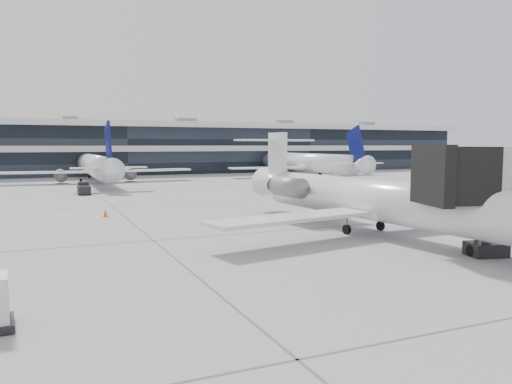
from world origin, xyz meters
name	(u,v)px	position (x,y,z in m)	size (l,w,h in m)	color
ground	(288,230)	(0.00, 0.00, 0.00)	(220.00, 220.00, 0.00)	gray
terminal	(120,151)	(0.00, 82.00, 5.00)	(170.00, 22.00, 10.00)	black
bg_jet_center	(96,182)	(-8.00, 55.00, 0.00)	(32.00, 40.00, 9.60)	white
bg_jet_right	(304,176)	(32.00, 55.00, 0.00)	(32.00, 40.00, 9.60)	white
regional_jet	(376,199)	(4.77, -4.16, 2.54)	(25.75, 32.16, 7.42)	silver
ramp_worker	(477,236)	(6.95, -10.94, 0.92)	(0.67, 0.44, 1.84)	#B6D816
traffic_cone	(105,213)	(-11.54, 12.60, 0.30)	(0.51, 0.51, 0.64)	#FF540D
far_tug	(84,189)	(-11.59, 33.99, 0.72)	(1.51, 2.53, 1.61)	black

